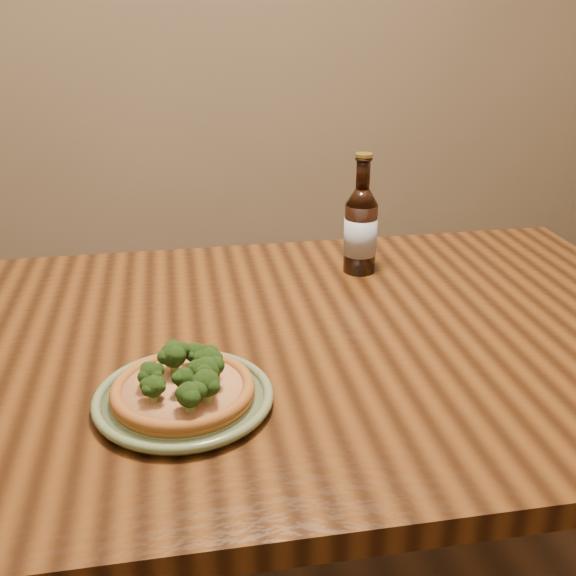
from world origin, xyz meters
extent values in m
cube|color=#4B2910|center=(0.00, 0.10, 0.73)|extent=(1.60, 0.90, 0.04)
cylinder|color=#4B2910|center=(0.73, 0.48, 0.35)|extent=(0.07, 0.07, 0.71)
cylinder|color=#5F704D|center=(-0.09, -0.07, 0.76)|extent=(0.23, 0.23, 0.01)
torus|color=#5F704D|center=(-0.09, -0.07, 0.76)|extent=(0.25, 0.25, 0.01)
torus|color=#5F704D|center=(-0.09, -0.07, 0.76)|extent=(0.20, 0.20, 0.01)
cylinder|color=#945621|center=(-0.09, -0.07, 0.77)|extent=(0.20, 0.20, 0.01)
torus|color=#945621|center=(-0.09, -0.07, 0.78)|extent=(0.20, 0.20, 0.02)
cylinder|color=#D8BE84|center=(-0.09, -0.07, 0.78)|extent=(0.17, 0.17, 0.01)
sphere|color=#2A4D18|center=(-0.13, -0.10, 0.80)|extent=(0.04, 0.04, 0.03)
sphere|color=#2A4D18|center=(-0.09, -0.09, 0.80)|extent=(0.04, 0.04, 0.03)
sphere|color=#2A4D18|center=(-0.06, -0.08, 0.81)|extent=(0.05, 0.05, 0.04)
sphere|color=#2A4D18|center=(-0.09, -0.13, 0.80)|extent=(0.05, 0.05, 0.03)
sphere|color=#2A4D18|center=(-0.07, -0.02, 0.80)|extent=(0.03, 0.03, 0.03)
sphere|color=#2A4D18|center=(-0.10, -0.03, 0.81)|extent=(0.05, 0.05, 0.04)
sphere|color=#2A4D18|center=(-0.06, -0.11, 0.81)|extent=(0.05, 0.05, 0.04)
sphere|color=#2A4D18|center=(-0.14, -0.07, 0.80)|extent=(0.04, 0.04, 0.03)
sphere|color=#2A4D18|center=(-0.06, -0.05, 0.80)|extent=(0.04, 0.04, 0.03)
cylinder|color=black|center=(0.28, 0.36, 0.82)|extent=(0.07, 0.07, 0.14)
cone|color=black|center=(0.28, 0.36, 0.91)|extent=(0.07, 0.07, 0.03)
cylinder|color=black|center=(0.28, 0.36, 0.96)|extent=(0.03, 0.03, 0.06)
torus|color=black|center=(0.28, 0.36, 0.98)|extent=(0.03, 0.03, 0.01)
cylinder|color=#A58C33|center=(0.28, 0.36, 0.99)|extent=(0.03, 0.03, 0.01)
cylinder|color=#9AA6BA|center=(0.28, 0.36, 0.83)|extent=(0.07, 0.07, 0.08)
camera|label=1|loc=(-0.09, -0.88, 1.29)|focal=42.00mm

